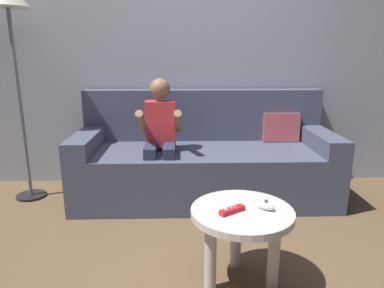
{
  "coord_description": "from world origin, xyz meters",
  "views": [
    {
      "loc": [
        -0.05,
        -1.52,
        1.18
      ],
      "look_at": [
        0.01,
        0.67,
        0.61
      ],
      "focal_mm": 32.44,
      "sensor_mm": 36.0,
      "label": 1
    }
  ],
  "objects_px": {
    "game_remote_red_near_edge": "(232,210)",
    "floor_lamp": "(8,11)",
    "person_seated_on_couch": "(160,135)",
    "couch": "(205,161)",
    "coffee_table": "(241,224)",
    "nunchuk_white": "(266,206)"
  },
  "relations": [
    {
      "from": "game_remote_red_near_edge",
      "to": "floor_lamp",
      "type": "distance_m",
      "value": 2.22
    },
    {
      "from": "person_seated_on_couch",
      "to": "nunchuk_white",
      "type": "bearing_deg",
      "value": -60.75
    },
    {
      "from": "couch",
      "to": "coffee_table",
      "type": "height_order",
      "value": "couch"
    },
    {
      "from": "floor_lamp",
      "to": "couch",
      "type": "bearing_deg",
      "value": 0.55
    },
    {
      "from": "game_remote_red_near_edge",
      "to": "person_seated_on_couch",
      "type": "bearing_deg",
      "value": 110.99
    },
    {
      "from": "game_remote_red_near_edge",
      "to": "nunchuk_white",
      "type": "bearing_deg",
      "value": 9.42
    },
    {
      "from": "person_seated_on_couch",
      "to": "couch",
      "type": "bearing_deg",
      "value": 27.24
    },
    {
      "from": "coffee_table",
      "to": "game_remote_red_near_edge",
      "type": "bearing_deg",
      "value": -143.73
    },
    {
      "from": "game_remote_red_near_edge",
      "to": "nunchuk_white",
      "type": "relative_size",
      "value": 1.4
    },
    {
      "from": "coffee_table",
      "to": "nunchuk_white",
      "type": "bearing_deg",
      "value": -6.37
    },
    {
      "from": "game_remote_red_near_edge",
      "to": "floor_lamp",
      "type": "bearing_deg",
      "value": 140.98
    },
    {
      "from": "couch",
      "to": "nunchuk_white",
      "type": "bearing_deg",
      "value": -79.74
    },
    {
      "from": "nunchuk_white",
      "to": "game_remote_red_near_edge",
      "type": "bearing_deg",
      "value": -170.58
    },
    {
      "from": "coffee_table",
      "to": "nunchuk_white",
      "type": "distance_m",
      "value": 0.16
    },
    {
      "from": "couch",
      "to": "game_remote_red_near_edge",
      "type": "relative_size",
      "value": 15.24
    },
    {
      "from": "nunchuk_white",
      "to": "floor_lamp",
      "type": "distance_m",
      "value": 2.33
    },
    {
      "from": "couch",
      "to": "coffee_table",
      "type": "xyz_separation_m",
      "value": [
        0.11,
        -1.21,
        0.04
      ]
    },
    {
      "from": "person_seated_on_couch",
      "to": "game_remote_red_near_edge",
      "type": "distance_m",
      "value": 1.15
    },
    {
      "from": "coffee_table",
      "to": "floor_lamp",
      "type": "distance_m",
      "value": 2.29
    },
    {
      "from": "person_seated_on_couch",
      "to": "floor_lamp",
      "type": "xyz_separation_m",
      "value": [
        -1.12,
        0.17,
        0.91
      ]
    },
    {
      "from": "couch",
      "to": "game_remote_red_near_edge",
      "type": "xyz_separation_m",
      "value": [
        0.05,
        -1.25,
        0.14
      ]
    },
    {
      "from": "person_seated_on_couch",
      "to": "game_remote_red_near_edge",
      "type": "xyz_separation_m",
      "value": [
        0.41,
        -1.07,
        -0.13
      ]
    }
  ]
}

